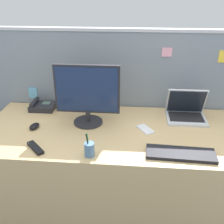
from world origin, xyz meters
name	(u,v)px	position (x,y,z in m)	size (l,w,h in m)	color
ground_plane	(111,204)	(0.00, 0.00, 0.00)	(10.00, 10.00, 0.00)	#4C515B
desk	(111,170)	(0.00, 0.00, 0.36)	(1.90, 0.84, 0.73)	tan
cubicle_divider	(116,108)	(0.00, 0.46, 0.69)	(2.40, 0.08, 1.38)	gray
desktop_monitor	(87,93)	(-0.19, 0.10, 0.97)	(0.48, 0.22, 0.45)	#232328
laptop	(186,111)	(0.57, 0.24, 0.79)	(0.30, 0.25, 0.24)	silver
desk_phone	(42,106)	(-0.62, 0.30, 0.75)	(0.20, 0.17, 0.08)	#232328
keyboard_main	(181,154)	(0.46, -0.28, 0.74)	(0.43, 0.15, 0.02)	black
computer_mouse_left_hand	(34,126)	(-0.57, -0.03, 0.74)	(0.06, 0.10, 0.03)	black
pen_cup	(89,149)	(-0.11, -0.34, 0.77)	(0.06, 0.06, 0.16)	#4C7093
cell_phone_white_slab	(145,129)	(0.25, 0.02, 0.73)	(0.07, 0.15, 0.01)	silver
tv_remote	(35,148)	(-0.47, -0.30, 0.74)	(0.04, 0.17, 0.02)	black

